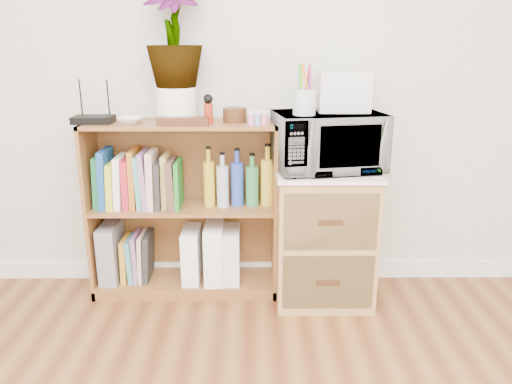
{
  "coord_description": "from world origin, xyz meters",
  "views": [
    {
      "loc": [
        0.03,
        -0.46,
        1.35
      ],
      "look_at": [
        0.04,
        1.95,
        0.62
      ],
      "focal_mm": 35.0,
      "sensor_mm": 36.0,
      "label": 1
    }
  ],
  "objects": [
    {
      "name": "skirting_board",
      "position": [
        0.0,
        2.24,
        0.05
      ],
      "size": [
        4.0,
        0.02,
        0.1
      ],
      "primitive_type": "cube",
      "color": "white",
      "rests_on": "ground"
    },
    {
      "name": "bookshelf",
      "position": [
        -0.35,
        2.1,
        0.47
      ],
      "size": [
        1.0,
        0.3,
        0.95
      ],
      "primitive_type": "cube",
      "color": "brown",
      "rests_on": "ground"
    },
    {
      "name": "wicker_unit",
      "position": [
        0.4,
        2.02,
        0.35
      ],
      "size": [
        0.5,
        0.45,
        0.7
      ],
      "primitive_type": "cube",
      "color": "#9E7542",
      "rests_on": "ground"
    },
    {
      "name": "microwave",
      "position": [
        0.4,
        2.02,
        0.87
      ],
      "size": [
        0.58,
        0.44,
        0.29
      ],
      "primitive_type": "imported",
      "rotation": [
        0.0,
        0.0,
        0.18
      ],
      "color": "silver",
      "rests_on": "wicker_unit"
    },
    {
      "name": "pen_cup",
      "position": [
        0.27,
        1.94,
        1.07
      ],
      "size": [
        0.11,
        0.11,
        0.12
      ],
      "primitive_type": "cylinder",
      "color": "silver",
      "rests_on": "microwave"
    },
    {
      "name": "small_appliance",
      "position": [
        0.47,
        2.08,
        1.11
      ],
      "size": [
        0.25,
        0.21,
        0.2
      ],
      "primitive_type": "cube",
      "color": "silver",
      "rests_on": "microwave"
    },
    {
      "name": "router",
      "position": [
        -0.79,
        2.08,
        0.97
      ],
      "size": [
        0.2,
        0.13,
        0.04
      ],
      "primitive_type": "cube",
      "color": "black",
      "rests_on": "bookshelf"
    },
    {
      "name": "white_bowl",
      "position": [
        -0.6,
        2.07,
        0.97
      ],
      "size": [
        0.13,
        0.13,
        0.03
      ],
      "primitive_type": "imported",
      "color": "silver",
      "rests_on": "bookshelf"
    },
    {
      "name": "plant_pot",
      "position": [
        -0.37,
        2.12,
        1.04
      ],
      "size": [
        0.21,
        0.21,
        0.18
      ],
      "primitive_type": "cylinder",
      "color": "white",
      "rests_on": "bookshelf"
    },
    {
      "name": "potted_plant",
      "position": [
        -0.37,
        2.12,
        1.38
      ],
      "size": [
        0.29,
        0.29,
        0.51
      ],
      "primitive_type": "imported",
      "color": "#36762F",
      "rests_on": "plant_pot"
    },
    {
      "name": "trinket_box",
      "position": [
        -0.32,
        2.0,
        0.97
      ],
      "size": [
        0.25,
        0.06,
        0.04
      ],
      "primitive_type": "cube",
      "color": "#3A1B0F",
      "rests_on": "bookshelf"
    },
    {
      "name": "kokeshi_doll",
      "position": [
        -0.2,
        2.06,
        1.0
      ],
      "size": [
        0.04,
        0.04,
        0.1
      ],
      "primitive_type": "cylinder",
      "color": "#9D2513",
      "rests_on": "bookshelf"
    },
    {
      "name": "wooden_bowl",
      "position": [
        -0.07,
        2.11,
        0.99
      ],
      "size": [
        0.12,
        0.12,
        0.07
      ],
      "primitive_type": "cylinder",
      "color": "#3B1B10",
      "rests_on": "bookshelf"
    },
    {
      "name": "paint_jars",
      "position": [
        0.05,
        2.01,
        0.98
      ],
      "size": [
        0.12,
        0.04,
        0.06
      ],
      "primitive_type": "cube",
      "color": "pink",
      "rests_on": "bookshelf"
    },
    {
      "name": "file_box",
      "position": [
        -0.76,
        2.1,
        0.23
      ],
      "size": [
        0.1,
        0.26,
        0.32
      ],
      "primitive_type": "cube",
      "color": "gray",
      "rests_on": "bookshelf"
    },
    {
      "name": "magazine_holder_left",
      "position": [
        -0.32,
        2.09,
        0.22
      ],
      "size": [
        0.09,
        0.24,
        0.29
      ],
      "primitive_type": "cube",
      "color": "white",
      "rests_on": "bookshelf"
    },
    {
      "name": "magazine_holder_mid",
      "position": [
        -0.19,
        2.09,
        0.23
      ],
      "size": [
        0.1,
        0.26,
        0.32
      ],
      "primitive_type": "cube",
      "color": "white",
      "rests_on": "bookshelf"
    },
    {
      "name": "magazine_holder_right",
      "position": [
        -0.1,
        2.09,
        0.22
      ],
      "size": [
        0.09,
        0.23,
        0.29
      ],
      "primitive_type": "cube",
      "color": "white",
      "rests_on": "bookshelf"
    },
    {
      "name": "cookbooks",
      "position": [
        -0.59,
        2.1,
        0.64
      ],
      "size": [
        0.46,
        0.2,
        0.31
      ],
      "color": "#1D6D3D",
      "rests_on": "bookshelf"
    },
    {
      "name": "liquor_bottles",
      "position": [
        -0.04,
        2.1,
        0.65
      ],
      "size": [
        0.38,
        0.07,
        0.32
      ],
      "color": "gold",
      "rests_on": "bookshelf"
    },
    {
      "name": "lower_books",
      "position": [
        -0.62,
        2.1,
        0.2
      ],
      "size": [
        0.16,
        0.19,
        0.27
      ],
      "color": "orange",
      "rests_on": "bookshelf"
    }
  ]
}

